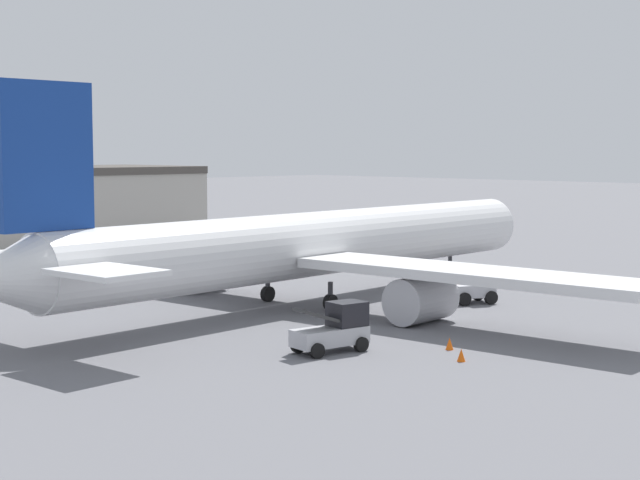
{
  "coord_description": "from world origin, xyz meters",
  "views": [
    {
      "loc": [
        -40.13,
        -39.7,
        8.88
      ],
      "look_at": [
        0.0,
        0.0,
        3.63
      ],
      "focal_mm": 55.0,
      "sensor_mm": 36.0,
      "label": 1
    }
  ],
  "objects_px": {
    "baggage_tug": "(475,286)",
    "safety_cone_near": "(461,355)",
    "airplane": "(308,247)",
    "ground_crew_worker": "(465,279)",
    "belt_loader_truck": "(335,329)",
    "safety_cone_far": "(450,344)"
  },
  "relations": [
    {
      "from": "ground_crew_worker",
      "to": "belt_loader_truck",
      "type": "distance_m",
      "value": 19.01
    },
    {
      "from": "safety_cone_near",
      "to": "airplane",
      "type": "bearing_deg",
      "value": 68.23
    },
    {
      "from": "baggage_tug",
      "to": "safety_cone_near",
      "type": "distance_m",
      "value": 16.01
    },
    {
      "from": "airplane",
      "to": "safety_cone_near",
      "type": "bearing_deg",
      "value": -115.33
    },
    {
      "from": "belt_loader_truck",
      "to": "safety_cone_far",
      "type": "height_order",
      "value": "belt_loader_truck"
    },
    {
      "from": "airplane",
      "to": "ground_crew_worker",
      "type": "distance_m",
      "value": 10.65
    },
    {
      "from": "baggage_tug",
      "to": "safety_cone_far",
      "type": "xyz_separation_m",
      "value": [
        -11.7,
        -7.08,
        -0.7
      ]
    },
    {
      "from": "airplane",
      "to": "belt_loader_truck",
      "type": "bearing_deg",
      "value": -132.98
    },
    {
      "from": "safety_cone_near",
      "to": "safety_cone_far",
      "type": "height_order",
      "value": "same"
    },
    {
      "from": "safety_cone_near",
      "to": "safety_cone_far",
      "type": "distance_m",
      "value": 2.41
    },
    {
      "from": "ground_crew_worker",
      "to": "belt_loader_truck",
      "type": "relative_size",
      "value": 0.5
    },
    {
      "from": "ground_crew_worker",
      "to": "baggage_tug",
      "type": "relative_size",
      "value": 0.59
    },
    {
      "from": "belt_loader_truck",
      "to": "airplane",
      "type": "bearing_deg",
      "value": 60.41
    },
    {
      "from": "baggage_tug",
      "to": "safety_cone_near",
      "type": "height_order",
      "value": "baggage_tug"
    },
    {
      "from": "safety_cone_near",
      "to": "safety_cone_far",
      "type": "xyz_separation_m",
      "value": [
        1.59,
        1.82,
        0.0
      ]
    },
    {
      "from": "ground_crew_worker",
      "to": "baggage_tug",
      "type": "distance_m",
      "value": 3.47
    },
    {
      "from": "belt_loader_truck",
      "to": "safety_cone_near",
      "type": "bearing_deg",
      "value": -56.64
    },
    {
      "from": "belt_loader_truck",
      "to": "baggage_tug",
      "type": "bearing_deg",
      "value": 23.26
    },
    {
      "from": "ground_crew_worker",
      "to": "safety_cone_near",
      "type": "height_order",
      "value": "ground_crew_worker"
    },
    {
      "from": "airplane",
      "to": "safety_cone_far",
      "type": "xyz_separation_m",
      "value": [
        -4.58,
        -13.62,
        -3.06
      ]
    },
    {
      "from": "airplane",
      "to": "safety_cone_near",
      "type": "relative_size",
      "value": 81.55
    },
    {
      "from": "airplane",
      "to": "baggage_tug",
      "type": "distance_m",
      "value": 9.95
    }
  ]
}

